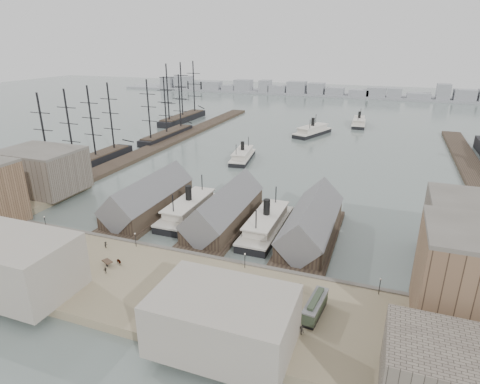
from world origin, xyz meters
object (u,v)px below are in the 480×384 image
at_px(tram, 315,307).
at_px(horse_cart_left, 24,238).
at_px(horse_cart_center, 115,262).
at_px(horse_cart_right, 216,307).
at_px(ferry_docked_west, 189,209).

xyz_separation_m(tram, horse_cart_left, (-78.19, 3.62, -0.98)).
relative_size(horse_cart_center, horse_cart_right, 1.05).
bearing_deg(horse_cart_center, horse_cart_right, -81.49).
height_order(ferry_docked_west, horse_cart_center, ferry_docked_west).
relative_size(ferry_docked_west, horse_cart_right, 6.39).
distance_m(horse_cart_left, horse_cart_center, 30.28).
xyz_separation_m(tram, horse_cart_center, (-47.95, 2.06, -0.95)).
height_order(horse_cart_left, horse_cart_right, horse_cart_left).
xyz_separation_m(ferry_docked_west, tram, (46.62, -37.66, 1.27)).
xyz_separation_m(horse_cart_left, horse_cart_center, (30.24, -1.56, 0.03)).
height_order(tram, horse_cart_center, tram).
xyz_separation_m(ferry_docked_west, horse_cart_right, (28.02, -43.02, 0.23)).
relative_size(ferry_docked_west, horse_cart_center, 6.06).
bearing_deg(tram, ferry_docked_west, 147.72).
bearing_deg(horse_cart_right, horse_cart_center, 52.27).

